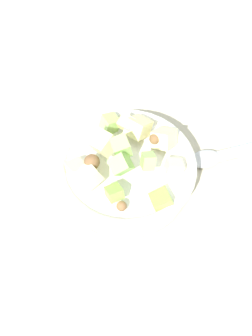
% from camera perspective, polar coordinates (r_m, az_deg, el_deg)
% --- Properties ---
extents(ground_plane, '(2.40, 2.40, 0.00)m').
position_cam_1_polar(ground_plane, '(0.70, -0.90, -3.06)').
color(ground_plane, silver).
extents(placemat, '(0.44, 0.37, 0.01)m').
position_cam_1_polar(placemat, '(0.70, -0.90, -2.94)').
color(placemat, '#BCB299').
rests_on(placemat, ground_plane).
extents(salad_bowl, '(0.23, 0.23, 0.11)m').
position_cam_1_polar(salad_bowl, '(0.68, -0.01, -0.17)').
color(salad_bowl, white).
rests_on(salad_bowl, placemat).
extents(serving_spoon, '(0.22, 0.05, 0.01)m').
position_cam_1_polar(serving_spoon, '(0.75, 13.88, 1.96)').
color(serving_spoon, '#B7B7BC').
rests_on(serving_spoon, placemat).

